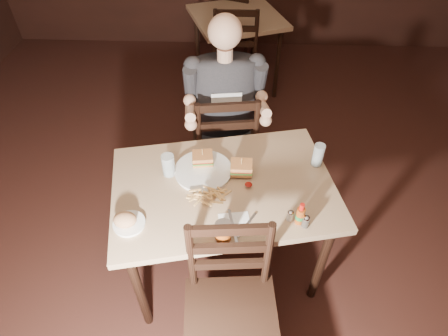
{
  "coord_description": "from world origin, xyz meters",
  "views": [
    {
      "loc": [
        -0.19,
        -1.03,
        2.23
      ],
      "look_at": [
        -0.25,
        0.36,
        0.85
      ],
      "focal_mm": 30.0,
      "sensor_mm": 36.0,
      "label": 1
    }
  ],
  "objects_px": {
    "main_table": "(224,196)",
    "diner": "(225,90)",
    "bg_chair_near": "(235,73)",
    "chair_far": "(225,143)",
    "glass_left": "(168,165)",
    "bg_chair_far": "(237,21)",
    "side_plate": "(129,224)",
    "dinner_plate": "(203,171)",
    "glass_right": "(318,155)",
    "bg_table": "(237,24)",
    "chair_near": "(231,321)",
    "hot_sauce": "(301,214)",
    "syrup_dispenser": "(223,231)"
  },
  "relations": [
    {
      "from": "bg_chair_near",
      "to": "glass_left",
      "type": "relative_size",
      "value": 7.52
    },
    {
      "from": "diner",
      "to": "hot_sauce",
      "type": "height_order",
      "value": "diner"
    },
    {
      "from": "bg_chair_near",
      "to": "glass_right",
      "type": "bearing_deg",
      "value": -72.54
    },
    {
      "from": "chair_far",
      "to": "main_table",
      "type": "bearing_deg",
      "value": 84.27
    },
    {
      "from": "main_table",
      "to": "bg_chair_far",
      "type": "height_order",
      "value": "bg_chair_far"
    },
    {
      "from": "dinner_plate",
      "to": "side_plate",
      "type": "relative_size",
      "value": 2.04
    },
    {
      "from": "glass_right",
      "to": "side_plate",
      "type": "bearing_deg",
      "value": -154.31
    },
    {
      "from": "bg_chair_far",
      "to": "bg_table",
      "type": "bearing_deg",
      "value": 110.34
    },
    {
      "from": "chair_far",
      "to": "chair_near",
      "type": "bearing_deg",
      "value": 86.15
    },
    {
      "from": "bg_table",
      "to": "diner",
      "type": "xyz_separation_m",
      "value": [
        -0.05,
        -1.56,
        0.27
      ]
    },
    {
      "from": "chair_near",
      "to": "glass_left",
      "type": "distance_m",
      "value": 0.84
    },
    {
      "from": "bg_chair_far",
      "to": "side_plate",
      "type": "bearing_deg",
      "value": 101.38
    },
    {
      "from": "diner",
      "to": "dinner_plate",
      "type": "xyz_separation_m",
      "value": [
        -0.1,
        -0.54,
        -0.17
      ]
    },
    {
      "from": "glass_right",
      "to": "bg_chair_far",
      "type": "bearing_deg",
      "value": 100.51
    },
    {
      "from": "bg_table",
      "to": "chair_near",
      "type": "relative_size",
      "value": 1.08
    },
    {
      "from": "glass_right",
      "to": "diner",
      "type": "bearing_deg",
      "value": 139.35
    },
    {
      "from": "chair_near",
      "to": "hot_sauce",
      "type": "xyz_separation_m",
      "value": [
        0.31,
        0.37,
        0.36
      ]
    },
    {
      "from": "syrup_dispenser",
      "to": "side_plate",
      "type": "height_order",
      "value": "syrup_dispenser"
    },
    {
      "from": "main_table",
      "to": "glass_left",
      "type": "xyz_separation_m",
      "value": [
        -0.3,
        0.08,
        0.15
      ]
    },
    {
      "from": "bg_chair_near",
      "to": "chair_far",
      "type": "bearing_deg",
      "value": -93.85
    },
    {
      "from": "diner",
      "to": "dinner_plate",
      "type": "bearing_deg",
      "value": -107.99
    },
    {
      "from": "chair_near",
      "to": "hot_sauce",
      "type": "relative_size",
      "value": 7.22
    },
    {
      "from": "main_table",
      "to": "glass_right",
      "type": "distance_m",
      "value": 0.56
    },
    {
      "from": "dinner_plate",
      "to": "diner",
      "type": "bearing_deg",
      "value": 79.44
    },
    {
      "from": "main_table",
      "to": "bg_table",
      "type": "height_order",
      "value": "same"
    },
    {
      "from": "bg_chair_far",
      "to": "glass_left",
      "type": "bearing_deg",
      "value": 103.21
    },
    {
      "from": "main_table",
      "to": "diner",
      "type": "distance_m",
      "value": 0.69
    },
    {
      "from": "bg_chair_far",
      "to": "hot_sauce",
      "type": "xyz_separation_m",
      "value": [
        0.34,
        -2.97,
        0.36
      ]
    },
    {
      "from": "main_table",
      "to": "glass_left",
      "type": "bearing_deg",
      "value": 165.66
    },
    {
      "from": "chair_far",
      "to": "glass_left",
      "type": "distance_m",
      "value": 0.75
    },
    {
      "from": "chair_near",
      "to": "diner",
      "type": "bearing_deg",
      "value": 88.9
    },
    {
      "from": "chair_far",
      "to": "bg_chair_near",
      "type": "bearing_deg",
      "value": -100.73
    },
    {
      "from": "bg_table",
      "to": "chair_far",
      "type": "height_order",
      "value": "chair_far"
    },
    {
      "from": "chair_near",
      "to": "glass_right",
      "type": "bearing_deg",
      "value": 55.39
    },
    {
      "from": "diner",
      "to": "glass_right",
      "type": "height_order",
      "value": "diner"
    },
    {
      "from": "bg_chair_far",
      "to": "side_plate",
      "type": "distance_m",
      "value": 3.07
    },
    {
      "from": "chair_near",
      "to": "hot_sauce",
      "type": "bearing_deg",
      "value": 45.3
    },
    {
      "from": "main_table",
      "to": "bg_chair_near",
      "type": "relative_size",
      "value": 1.35
    },
    {
      "from": "chair_near",
      "to": "side_plate",
      "type": "relative_size",
      "value": 6.35
    },
    {
      "from": "main_table",
      "to": "chair_near",
      "type": "distance_m",
      "value": 0.63
    },
    {
      "from": "syrup_dispenser",
      "to": "bg_table",
      "type": "bearing_deg",
      "value": 77.74
    },
    {
      "from": "side_plate",
      "to": "glass_left",
      "type": "bearing_deg",
      "value": 67.93
    },
    {
      "from": "dinner_plate",
      "to": "syrup_dispenser",
      "type": "distance_m",
      "value": 0.44
    },
    {
      "from": "bg_chair_far",
      "to": "syrup_dispenser",
      "type": "height_order",
      "value": "bg_chair_far"
    },
    {
      "from": "glass_right",
      "to": "side_plate",
      "type": "relative_size",
      "value": 0.92
    },
    {
      "from": "bg_table",
      "to": "side_plate",
      "type": "xyz_separation_m",
      "value": [
        -0.48,
        -2.47,
        0.1
      ]
    },
    {
      "from": "chair_far",
      "to": "bg_chair_far",
      "type": "distance_m",
      "value": 2.06
    },
    {
      "from": "diner",
      "to": "side_plate",
      "type": "bearing_deg",
      "value": -122.61
    },
    {
      "from": "bg_chair_far",
      "to": "syrup_dispenser",
      "type": "distance_m",
      "value": 3.09
    },
    {
      "from": "main_table",
      "to": "glass_left",
      "type": "relative_size",
      "value": 10.17
    }
  ]
}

